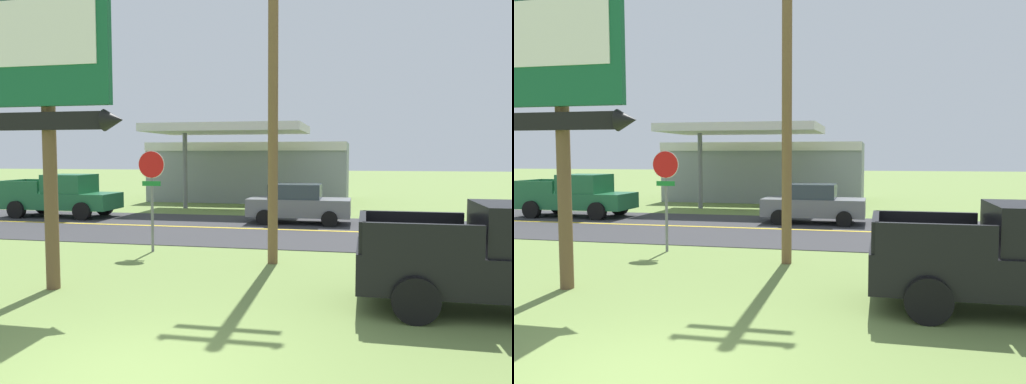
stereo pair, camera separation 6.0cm
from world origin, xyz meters
The scene contains 10 objects.
ground_plane centered at (0.00, 0.00, 0.00)m, with size 180.00×180.00×0.00m, color olive.
road_asphalt centered at (0.00, 13.00, 0.01)m, with size 140.00×8.00×0.02m, color #333335.
road_centre_line centered at (0.00, 13.00, 0.02)m, with size 126.00×0.20×0.01m, color gold.
motel_sign centered at (-3.44, 3.63, 4.38)m, with size 3.25×0.54×6.44m.
stop_sign centered at (-3.10, 8.02, 2.03)m, with size 0.80×0.08×2.95m.
utility_pole centered at (0.62, 7.17, 4.99)m, with size 1.96×0.26×9.35m.
gas_station centered at (-3.90, 25.44, 1.94)m, with size 12.00×11.50×4.40m.
pickup_black_parked_on_lawn centered at (5.44, 3.97, 0.96)m, with size 5.22×2.29×1.96m.
pickup_green_on_road centered at (-10.50, 15.00, 0.96)m, with size 5.20×2.24×1.96m.
car_grey_mid_lane centered at (0.33, 15.00, 0.83)m, with size 4.20×2.00×1.64m.
Camera 2 is at (2.87, -5.54, 2.80)m, focal length 35.14 mm.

